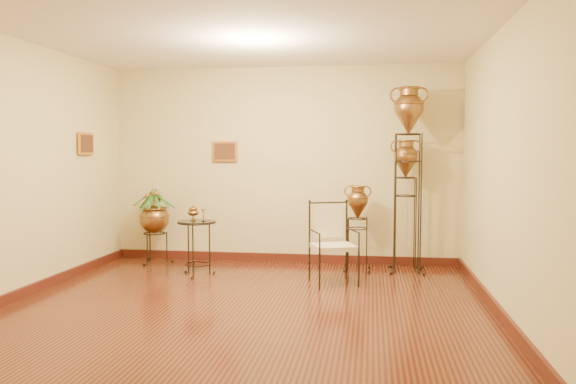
# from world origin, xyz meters

# --- Properties ---
(ground) EXTENTS (5.00, 5.00, 0.00)m
(ground) POSITION_xyz_m (0.00, 0.00, 0.00)
(ground) COLOR #592B15
(ground) RESTS_ON ground
(room_shell) EXTENTS (5.02, 5.02, 2.81)m
(room_shell) POSITION_xyz_m (-0.01, 0.01, 1.73)
(room_shell) COLOR beige
(room_shell) RESTS_ON ground
(amphora_tall) EXTENTS (0.63, 0.63, 2.46)m
(amphora_tall) POSITION_xyz_m (1.73, 2.06, 1.26)
(amphora_tall) COLOR black
(amphora_tall) RESTS_ON ground
(amphora_mid) EXTENTS (0.48, 0.48, 1.78)m
(amphora_mid) POSITION_xyz_m (1.71, 2.15, 0.90)
(amphora_mid) COLOR black
(amphora_mid) RESTS_ON ground
(amphora_short) EXTENTS (0.46, 0.46, 1.16)m
(amphora_short) POSITION_xyz_m (1.08, 2.06, 0.58)
(amphora_short) COLOR black
(amphora_short) RESTS_ON ground
(planter_urn) EXTENTS (0.84, 0.84, 1.24)m
(planter_urn) POSITION_xyz_m (-1.82, 2.15, 0.69)
(planter_urn) COLOR black
(planter_urn) RESTS_ON ground
(armchair) EXTENTS (0.70, 0.68, 0.99)m
(armchair) POSITION_xyz_m (0.82, 1.20, 0.49)
(armchair) COLOR black
(armchair) RESTS_ON ground
(side_table) EXTENTS (0.61, 0.61, 0.89)m
(side_table) POSITION_xyz_m (-0.96, 1.43, 0.37)
(side_table) COLOR black
(side_table) RESTS_ON ground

